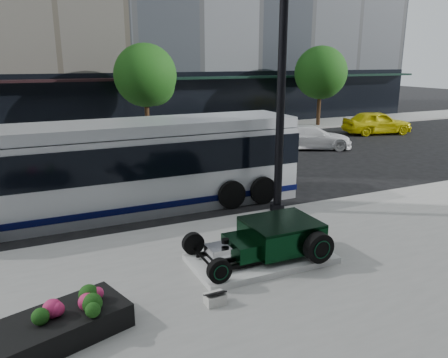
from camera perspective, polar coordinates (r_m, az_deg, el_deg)
name	(u,v)px	position (r m, az deg, el deg)	size (l,w,h in m)	color
ground	(217,199)	(15.70, -0.95, -2.64)	(120.00, 120.00, 0.00)	black
sidewalk_far	(129,137)	(28.71, -12.33, 5.40)	(70.00, 4.00, 0.12)	gray
street_trees	(147,78)	(27.70, -9.97, 12.90)	(29.80, 3.80, 5.70)	black
display_plinth	(261,258)	(10.78, 4.83, -10.28)	(3.40, 1.80, 0.15)	silver
hot_rod	(273,237)	(10.73, 6.45, -7.52)	(3.22, 2.00, 0.81)	black
info_plaque	(215,298)	(9.03, -1.18, -15.30)	(0.41, 0.31, 0.31)	silver
lamppost	(281,86)	(13.55, 7.49, 11.92)	(0.47, 0.47, 8.54)	black
flower_planter	(61,324)	(8.52, -20.50, -17.31)	(2.50, 1.78, 0.74)	black
transit_bus	(120,167)	(14.54, -13.45, 1.55)	(12.12, 2.88, 2.92)	silver
white_sedan	(311,137)	(24.96, 11.28, 5.38)	(1.83, 4.51, 1.31)	white
yellow_taxi	(377,123)	(31.15, 19.36, 6.97)	(1.82, 4.52, 1.54)	yellow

